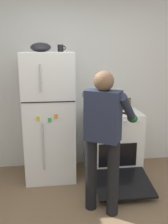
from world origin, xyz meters
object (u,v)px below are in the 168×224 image
at_px(person_cook, 104,130).
at_px(red_pot, 103,109).
at_px(refrigerator, 49,117).
at_px(mixing_bowl, 41,47).
at_px(stove_range, 113,143).
at_px(pepper_mill, 129,103).
at_px(coffee_mug, 61,48).

xyz_separation_m(person_cook, red_pot, (0.17, 0.86, 0.03)).
bearing_deg(refrigerator, red_pot, -3.76).
bearing_deg(person_cook, mixing_bowl, 126.24).
height_order(stove_range, red_pot, red_pot).
bearing_deg(mixing_bowl, pepper_mill, 8.78).
relative_size(refrigerator, mixing_bowl, 6.60).
distance_m(person_cook, pepper_mill, 1.28).
xyz_separation_m(person_cook, coffee_mug, (-0.41, 0.96, 0.85)).
bearing_deg(person_cook, red_pot, 79.07).
distance_m(stove_range, coffee_mug, 1.55).
relative_size(stove_range, red_pot, 3.74).
bearing_deg(coffee_mug, pepper_mill, 8.26).
height_order(refrigerator, coffee_mug, coffee_mug).
distance_m(refrigerator, red_pot, 0.76).
relative_size(stove_range, coffee_mug, 10.99).
bearing_deg(refrigerator, mixing_bowl, 179.78).
height_order(refrigerator, stove_range, refrigerator).
height_order(person_cook, red_pot, person_cook).
bearing_deg(red_pot, person_cook, -100.93).
xyz_separation_m(refrigerator, stove_range, (0.92, -0.02, -0.43)).
relative_size(refrigerator, person_cook, 1.11).
bearing_deg(pepper_mill, stove_range, -143.99).
distance_m(stove_range, red_pot, 0.56).
relative_size(person_cook, red_pot, 4.86).
bearing_deg(pepper_mill, refrigerator, -170.64).
bearing_deg(person_cook, coffee_mug, 112.89).
bearing_deg(red_pot, coffee_mug, 170.10).
distance_m(person_cook, coffee_mug, 1.35).
distance_m(stove_range, pepper_mill, 0.67).
relative_size(stove_range, mixing_bowl, 4.60).
bearing_deg(pepper_mill, mixing_bowl, -171.22).
xyz_separation_m(refrigerator, mixing_bowl, (-0.08, 0.00, 0.94)).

